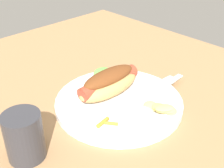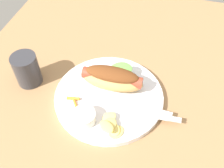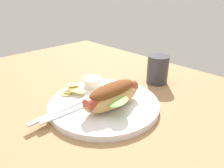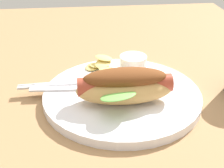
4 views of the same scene
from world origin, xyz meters
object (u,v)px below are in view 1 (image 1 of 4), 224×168
object	(u,v)px
sauce_ramekin	(139,120)
drinking_cup	(24,136)
knife	(152,87)
plate	(119,102)
fork	(161,88)
chips_pile	(162,108)
carrot_garnish	(106,123)
hot_dog	(109,82)

from	to	relation	value
sauce_ramekin	drinking_cup	xyz separation A→B (cm)	(9.47, 19.49, 1.53)
knife	plate	bearing A→B (deg)	171.84
fork	chips_pile	bearing A→B (deg)	-143.52
fork	carrot_garnish	xyz separation A→B (cm)	(-0.83, 18.69, 0.17)
drinking_cup	knife	bearing A→B (deg)	-93.89
plate	hot_dog	xyz separation A→B (cm)	(3.26, -0.03, 3.85)
fork	carrot_garnish	world-z (taller)	carrot_garnish
hot_dog	knife	world-z (taller)	hot_dog
plate	knife	bearing A→B (deg)	-101.46
hot_dog	sauce_ramekin	distance (cm)	13.03
plate	sauce_ramekin	distance (cm)	10.07
fork	knife	world-z (taller)	same
plate	carrot_garnish	bearing A→B (deg)	118.86
chips_pile	fork	bearing A→B (deg)	-50.98
carrot_garnish	drinking_cup	size ratio (longest dim) A/B	0.42
plate	hot_dog	bearing A→B (deg)	-0.60
hot_dog	fork	distance (cm)	12.94
chips_pile	drinking_cup	size ratio (longest dim) A/B	0.87
sauce_ramekin	fork	size ratio (longest dim) A/B	0.34
sauce_ramekin	knife	world-z (taller)	sauce_ramekin
knife	chips_pile	distance (cm)	9.92
plate	carrot_garnish	size ratio (longest dim) A/B	7.48
knife	hot_dog	bearing A→B (deg)	154.21
knife	drinking_cup	size ratio (longest dim) A/B	1.66
knife	carrot_garnish	world-z (taller)	carrot_garnish
hot_dog	carrot_garnish	distance (cm)	11.50
plate	chips_pile	size ratio (longest dim) A/B	3.64
fork	plate	bearing A→B (deg)	158.62
carrot_garnish	drinking_cup	xyz separation A→B (cm)	(4.77, 14.98, 2.55)
chips_pile	carrot_garnish	bearing A→B (deg)	65.19
plate	chips_pile	distance (cm)	10.33
sauce_ramekin	plate	bearing A→B (deg)	-21.31
fork	drinking_cup	size ratio (longest dim) A/B	1.80
hot_dog	drinking_cup	size ratio (longest dim) A/B	1.83
chips_pile	drinking_cup	bearing A→B (deg)	69.19
hot_dog	knife	bearing A→B (deg)	-29.01
fork	chips_pile	world-z (taller)	chips_pile
plate	carrot_garnish	world-z (taller)	carrot_garnish
chips_pile	carrot_garnish	size ratio (longest dim) A/B	2.05
plate	sauce_ramekin	bearing A→B (deg)	158.69
knife	chips_pile	world-z (taller)	chips_pile
drinking_cup	chips_pile	bearing A→B (deg)	-110.81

